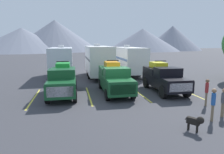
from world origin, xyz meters
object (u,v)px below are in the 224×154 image
pickup_truck_a (63,80)px  camper_trailer_c (129,59)px  camper_trailer_a (61,60)px  pickup_truck_b (115,78)px  person_b (207,90)px  person_a (213,102)px  dog (196,121)px  camper_trailer_b (98,60)px  person_c (223,101)px  pickup_truck_c (164,78)px

pickup_truck_a → camper_trailer_c: camper_trailer_c is taller
pickup_truck_a → camper_trailer_a: 8.61m
pickup_truck_b → camper_trailer_a: camper_trailer_a is taller
pickup_truck_b → person_b: (5.02, -4.48, -0.17)m
pickup_truck_a → person_a: pickup_truck_a is taller
pickup_truck_b → camper_trailer_a: 9.71m
pickup_truck_a → camper_trailer_c: 11.53m
dog → camper_trailer_b: bearing=99.0°
camper_trailer_a → person_c: camper_trailer_a is taller
camper_trailer_a → pickup_truck_a: bearing=-86.7°
camper_trailer_a → camper_trailer_c: 8.16m
pickup_truck_b → person_b: pickup_truck_b is taller
person_c → dog: (-2.55, -1.45, -0.38)m
camper_trailer_c → person_b: bearing=-83.9°
camper_trailer_c → person_c: camper_trailer_c is taller
camper_trailer_a → dog: 17.74m
pickup_truck_b → dog: 8.14m
pickup_truck_a → pickup_truck_c: 8.09m
camper_trailer_a → pickup_truck_c: bearing=-46.1°
pickup_truck_a → dog: size_ratio=7.09×
camper_trailer_a → person_b: camper_trailer_a is taller
pickup_truck_c → camper_trailer_c: (-0.41, 8.92, 0.80)m
camper_trailer_b → pickup_truck_b: bearing=-87.5°
pickup_truck_b → camper_trailer_a: (-4.53, 8.55, 0.79)m
pickup_truck_c → camper_trailer_a: (-8.57, 8.92, 0.80)m
person_c → dog: size_ratio=2.05×
pickup_truck_b → pickup_truck_c: 4.06m
person_b → pickup_truck_c: bearing=103.4°
camper_trailer_a → dog: bearing=-68.0°
person_a → person_b: 2.65m
camper_trailer_c → pickup_truck_b: bearing=-113.0°
person_a → person_b: person_b is taller
pickup_truck_a → dog: (6.14, -7.83, -0.65)m
person_a → dog: 1.98m
pickup_truck_b → person_a: bearing=-61.3°
pickup_truck_b → camper_trailer_b: bearing=92.5°
pickup_truck_c → dog: (-1.94, -7.47, -0.64)m
pickup_truck_a → person_a: size_ratio=3.19×
person_b → dog: person_b is taller
pickup_truck_a → camper_trailer_a: (-0.49, 8.56, 0.78)m
camper_trailer_a → camper_trailer_c: (8.16, 0.00, -0.00)m
camper_trailer_b → camper_trailer_c: (3.96, 1.03, -0.09)m
pickup_truck_a → camper_trailer_c: (7.68, 8.56, 0.78)m
pickup_truck_b → pickup_truck_c: pickup_truck_b is taller
pickup_truck_a → pickup_truck_c: (8.09, -0.36, -0.01)m
camper_trailer_c → person_c: bearing=-86.1°
person_c → pickup_truck_c: bearing=95.7°
pickup_truck_c → person_b: (0.98, -4.11, -0.16)m
pickup_truck_a → person_b: (9.07, -4.47, -0.18)m
person_b → dog: bearing=-131.1°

